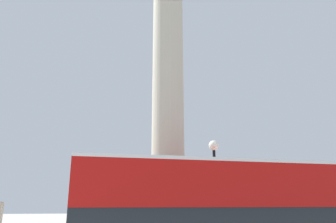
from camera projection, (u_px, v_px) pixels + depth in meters
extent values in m
cube|color=#ADA593|center=(168.00, 199.00, 17.87)|extent=(2.34, 2.34, 1.25)
cylinder|color=#ADA593|center=(168.00, 24.00, 20.84)|extent=(1.88, 1.88, 20.40)
cube|color=black|center=(224.00, 215.00, 11.81)|extent=(10.81, 2.56, 0.55)
cube|color=#A80F0C|center=(223.00, 186.00, 12.09)|extent=(10.82, 2.61, 1.51)
cube|color=silver|center=(222.00, 164.00, 12.32)|extent=(10.82, 2.61, 0.12)
cylinder|color=black|center=(216.00, 209.00, 15.09)|extent=(0.14, 0.14, 5.39)
sphere|color=white|center=(214.00, 145.00, 15.89)|extent=(0.49, 0.49, 0.49)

